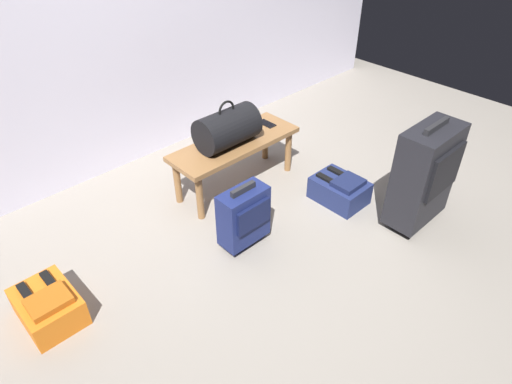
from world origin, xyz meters
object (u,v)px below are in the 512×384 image
Objects in this scene: bench at (235,148)px; duffel_bag_black at (227,128)px; backpack_orange at (48,306)px; suitcase_upright_charcoal at (424,175)px; suitcase_small_navy at (244,216)px; cell_phone at (267,124)px; backpack_navy at (340,190)px.

bench is 2.27× the size of duffel_bag_black.
bench reaches higher than backpack_orange.
suitcase_small_navy is (-1.01, 0.63, -0.15)m from suitcase_upright_charcoal.
backpack_orange is (-1.92, -0.28, -0.30)m from cell_phone.
cell_phone is 0.31× the size of suitcase_small_navy.
suitcase_upright_charcoal is 1.99× the size of backpack_navy.
bench is 0.68m from suitcase_small_navy.
duffel_bag_black is 0.58× the size of suitcase_upright_charcoal.
backpack_orange is at bearing -171.73° from cell_phone.
bench is 1.32× the size of suitcase_upright_charcoal.
cell_phone reaches higher than backpack_navy.
duffel_bag_black is 0.93m from backpack_navy.
duffel_bag_black is 1.16× the size of backpack_orange.
suitcase_small_navy reaches higher than backpack_navy.
backpack_orange is (-1.16, 0.29, -0.15)m from suitcase_small_navy.
duffel_bag_black is 3.06× the size of cell_phone.
suitcase_small_navy is 1.21× the size of backpack_navy.
duffel_bag_black is at bearing 119.75° from suitcase_upright_charcoal.
suitcase_upright_charcoal reaches higher than backpack_orange.
backpack_orange is (-2.17, 0.92, -0.29)m from suitcase_upright_charcoal.
suitcase_upright_charcoal is at bearing -60.25° from duffel_bag_black.
backpack_orange is (-1.56, -0.25, -0.23)m from bench.
bench is 2.63× the size of backpack_navy.
suitcase_upright_charcoal reaches higher than duffel_bag_black.
suitcase_small_navy reaches higher than backpack_orange.
cell_phone is 0.19× the size of suitcase_upright_charcoal.
suitcase_upright_charcoal is at bearing -62.74° from bench.
backpack_navy is at bearing -57.93° from bench.
duffel_bag_black is 1.35m from suitcase_upright_charcoal.
cell_phone is (0.42, 0.03, -0.13)m from duffel_bag_black.
bench is at bearing -175.27° from cell_phone.
cell_phone is (0.35, 0.03, 0.06)m from bench.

